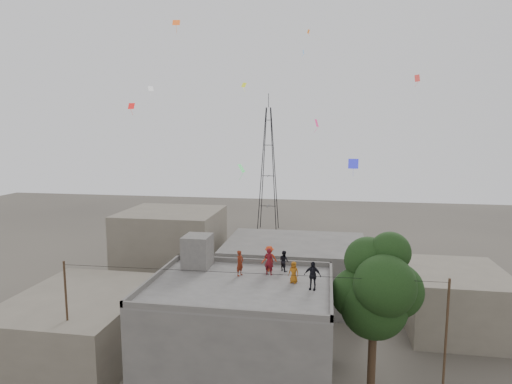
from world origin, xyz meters
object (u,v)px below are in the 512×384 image
at_px(stair_head_box, 197,251).
at_px(transmission_tower, 268,169).
at_px(person_red_adult, 269,261).
at_px(person_dark_adult, 313,275).
at_px(tree, 378,289).

distance_m(stair_head_box, transmission_tower, 37.46).
height_order(transmission_tower, person_red_adult, transmission_tower).
relative_size(person_red_adult, person_dark_adult, 1.05).
distance_m(person_red_adult, person_dark_adult, 3.26).
bearing_deg(tree, person_dark_adult, -169.03).
relative_size(stair_head_box, person_dark_adult, 1.31).
bearing_deg(stair_head_box, transmission_tower, 91.23).
bearing_deg(transmission_tower, person_dark_adult, -78.80).
xyz_separation_m(tree, person_red_adult, (-6.03, 1.31, 0.79)).
distance_m(transmission_tower, person_dark_adult, 40.91).
bearing_deg(tree, person_red_adult, 167.77).
xyz_separation_m(transmission_tower, person_red_adult, (5.34, -38.10, -2.17)).
distance_m(tree, person_dark_adult, 3.58).
distance_m(tree, transmission_tower, 41.12).
relative_size(stair_head_box, person_red_adult, 1.26).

